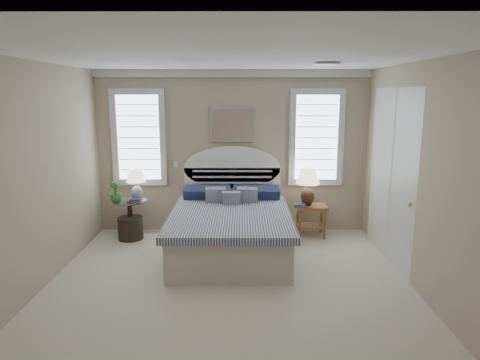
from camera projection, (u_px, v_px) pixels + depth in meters
name	position (u px, v px, depth m)	size (l,w,h in m)	color
floor	(228.00, 296.00, 4.99)	(4.50, 5.00, 0.01)	beige
ceiling	(226.00, 56.00, 4.45)	(4.50, 5.00, 0.01)	white
wall_back	(232.00, 152.00, 7.17)	(4.50, 0.02, 2.70)	tan
wall_left	(24.00, 183.00, 4.73)	(0.02, 5.00, 2.70)	tan
wall_right	(431.00, 183.00, 4.71)	(0.02, 5.00, 2.70)	tan
crown_molding	(232.00, 73.00, 6.87)	(4.50, 0.08, 0.12)	silver
hvac_vent	(327.00, 64.00, 5.23)	(0.30, 0.20, 0.02)	#B2B2B2
switch_plate	(176.00, 164.00, 7.20)	(0.08, 0.01, 0.12)	silver
window_left	(139.00, 138.00, 7.11)	(0.90, 0.06, 1.60)	#C9E4FF
window_right	(316.00, 138.00, 7.09)	(0.90, 0.06, 1.60)	#C9E4FF
painting	(232.00, 124.00, 7.04)	(0.74, 0.04, 0.58)	silver
closet_door	(391.00, 176.00, 5.92)	(0.02, 1.80, 2.40)	silver
bed	(231.00, 226.00, 6.34)	(1.72, 2.28, 1.47)	beige
side_table_left	(130.00, 215.00, 6.93)	(0.56, 0.56, 0.63)	black
nightstand_right	(311.00, 214.00, 7.01)	(0.50, 0.40, 0.53)	brown
floor_pot	(131.00, 228.00, 6.92)	(0.40, 0.40, 0.36)	black
lamp_left	(136.00, 181.00, 6.89)	(0.32, 0.32, 0.51)	silver
lamp_right	(308.00, 182.00, 6.92)	(0.42, 0.42, 0.62)	black
potted_plant	(116.00, 192.00, 6.71)	(0.19, 0.19, 0.34)	#327E37
books_left	(135.00, 200.00, 6.80)	(0.18, 0.13, 0.05)	#A42931
books_right	(300.00, 206.00, 6.85)	(0.20, 0.15, 0.05)	#A42931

